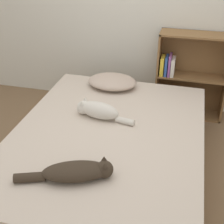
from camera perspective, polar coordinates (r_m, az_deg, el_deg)
name	(u,v)px	position (r m, az deg, el deg)	size (l,w,h in m)	color
ground_plane	(108,175)	(2.74, -0.81, -11.46)	(8.00, 8.00, 0.00)	brown
bed	(107,155)	(2.60, -0.84, -7.87)	(1.53, 2.03, 0.45)	#99754C
pillow	(112,82)	(3.14, 0.04, 5.59)	(0.49, 0.37, 0.12)	#B29E8E
cat_light	(97,110)	(2.62, -2.68, 0.34)	(0.52, 0.20, 0.15)	beige
cat_dark	(77,171)	(2.03, -6.44, -10.75)	(0.61, 0.32, 0.14)	#33281E
bookshelf	(189,74)	(3.49, 13.93, 6.84)	(0.74, 0.26, 0.93)	brown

